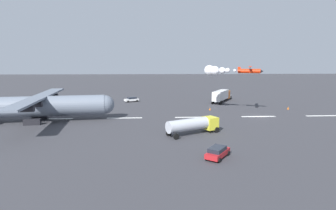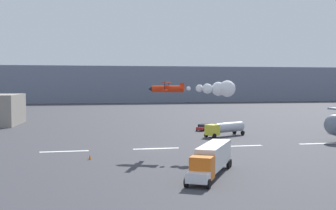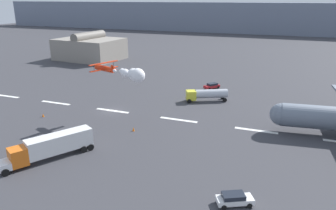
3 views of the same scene
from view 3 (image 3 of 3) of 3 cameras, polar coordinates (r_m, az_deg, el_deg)
name	(u,v)px [view 3 (image 3 of 3)]	position (r m, az deg, el deg)	size (l,w,h in m)	color
ground_plane	(113,111)	(73.62, -9.61, -0.98)	(440.00, 440.00, 0.00)	#38383D
runway_stripe_2	(6,96)	(92.99, -26.34, 1.42)	(8.00, 0.90, 0.01)	white
runway_stripe_3	(56,103)	(82.41, -18.95, 0.36)	(8.00, 0.90, 0.01)	white
runway_stripe_4	(113,111)	(73.61, -9.61, -0.97)	(8.00, 0.90, 0.01)	white
runway_stripe_5	(179,120)	(67.30, 1.86, -2.58)	(8.00, 0.90, 0.01)	white
runway_stripe_6	(256,130)	(64.21, 15.08, -4.29)	(8.00, 0.90, 0.01)	white
mountain_ridge_distant	(244,18)	(239.82, 13.02, 14.56)	(396.00, 16.00, 20.45)	slate
stunt_biplane_red	(128,73)	(61.56, -6.95, 5.49)	(13.60, 8.12, 2.65)	red
semi_truck_orange	(51,146)	(54.03, -19.73, -6.72)	(9.48, 13.66, 3.70)	silver
fuel_tanker_truck	(206,94)	(79.27, 6.67, 1.89)	(9.93, 6.79, 2.90)	yellow
followme_car_yellow	(234,199)	(41.87, 11.47, -15.71)	(4.76, 3.65, 1.52)	white
airport_staff_sedan	(212,86)	(90.76, 7.66, 3.35)	(4.11, 4.68, 1.52)	#B21E23
hangar_building	(90,48)	(136.79, -13.47, 9.58)	(25.91, 20.38, 10.91)	gray
traffic_cone_near	(43,115)	(73.66, -20.91, -1.65)	(0.44, 0.44, 0.75)	orange
traffic_cone_far	(133,129)	(61.94, -6.05, -4.21)	(0.44, 0.44, 0.75)	orange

